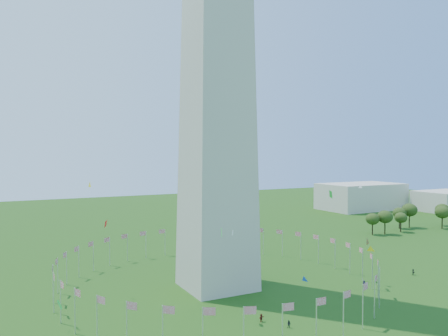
# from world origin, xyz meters

# --- Properties ---
(flag_ring) EXTENTS (80.24, 80.24, 9.00)m
(flag_ring) POSITION_xyz_m (-0.00, 50.00, 4.50)
(flag_ring) COLOR silver
(flag_ring) RESTS_ON ground
(gov_building_east_a) EXTENTS (50.00, 30.00, 16.00)m
(gov_building_east_a) POSITION_xyz_m (150.00, 150.00, 8.00)
(gov_building_east_a) COLOR beige
(gov_building_east_a) RESTS_ON ground
(gov_building_east_b) EXTENTS (35.00, 25.00, 12.00)m
(gov_building_east_b) POSITION_xyz_m (190.00, 120.00, 6.00)
(gov_building_east_b) COLOR beige
(gov_building_east_b) RESTS_ON ground
(crowd) EXTENTS (93.52, 61.96, 1.93)m
(crowd) POSITION_xyz_m (20.17, 3.58, 0.86)
(crowd) COLOR #1F2449
(crowd) RESTS_ON ground
(kites_aloft) EXTENTS (90.47, 72.96, 41.52)m
(kites_aloft) POSITION_xyz_m (7.68, 27.71, 17.81)
(kites_aloft) COLOR yellow
(kites_aloft) RESTS_ON ground
(tree_line_east) EXTENTS (53.40, 15.92, 11.18)m
(tree_line_east) POSITION_xyz_m (116.49, 85.38, 5.04)
(tree_line_east) COLOR #35511B
(tree_line_east) RESTS_ON ground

